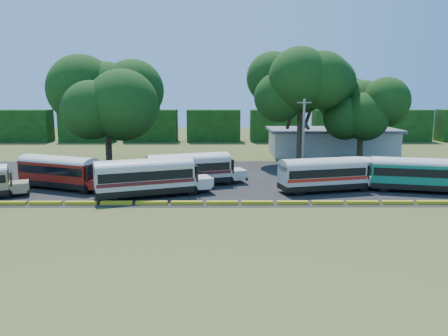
{
  "coord_description": "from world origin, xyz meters",
  "views": [
    {
      "loc": [
        1.44,
        -35.06,
        9.58
      ],
      "look_at": [
        1.7,
        6.0,
        2.28
      ],
      "focal_mm": 35.0,
      "sensor_mm": 36.0,
      "label": 1
    }
  ],
  "objects_px": {
    "bus_white_red": "(324,173)",
    "bus_cream_west": "(147,175)",
    "bus_teal": "(418,172)",
    "tree_west": "(106,95)",
    "bus_red": "(61,170)"
  },
  "relations": [
    {
      "from": "bus_white_red",
      "to": "bus_cream_west",
      "type": "bearing_deg",
      "value": 172.75
    },
    {
      "from": "bus_cream_west",
      "to": "bus_teal",
      "type": "bearing_deg",
      "value": -15.56
    },
    {
      "from": "bus_red",
      "to": "tree_west",
      "type": "bearing_deg",
      "value": 106.31
    },
    {
      "from": "bus_red",
      "to": "bus_teal",
      "type": "height_order",
      "value": "same"
    },
    {
      "from": "bus_teal",
      "to": "tree_west",
      "type": "bearing_deg",
      "value": 169.96
    },
    {
      "from": "bus_red",
      "to": "bus_white_red",
      "type": "xyz_separation_m",
      "value": [
        25.62,
        -1.4,
        -0.02
      ]
    },
    {
      "from": "bus_white_red",
      "to": "tree_west",
      "type": "height_order",
      "value": "tree_west"
    },
    {
      "from": "bus_teal",
      "to": "tree_west",
      "type": "height_order",
      "value": "tree_west"
    },
    {
      "from": "bus_cream_west",
      "to": "tree_west",
      "type": "height_order",
      "value": "tree_west"
    },
    {
      "from": "bus_cream_west",
      "to": "bus_white_red",
      "type": "xyz_separation_m",
      "value": [
        16.58,
        1.94,
        -0.14
      ]
    },
    {
      "from": "bus_cream_west",
      "to": "tree_west",
      "type": "bearing_deg",
      "value": 94.97
    },
    {
      "from": "bus_cream_west",
      "to": "bus_teal",
      "type": "relative_size",
      "value": 1.07
    },
    {
      "from": "bus_teal",
      "to": "tree_west",
      "type": "relative_size",
      "value": 0.78
    },
    {
      "from": "bus_cream_west",
      "to": "bus_white_red",
      "type": "distance_m",
      "value": 16.69
    },
    {
      "from": "bus_red",
      "to": "bus_white_red",
      "type": "relative_size",
      "value": 0.99
    }
  ]
}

